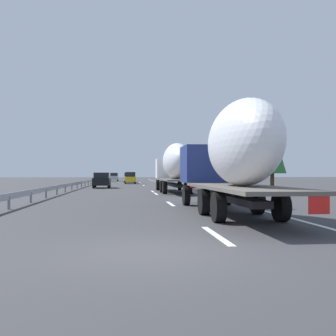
% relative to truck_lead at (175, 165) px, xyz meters
% --- Properties ---
extents(ground_plane, '(260.00, 260.00, 0.00)m').
position_rel_truck_lead_xyz_m(ground_plane, '(14.72, 3.60, -2.42)').
color(ground_plane, '#38383A').
extents(lane_stripe_0, '(3.20, 0.20, 0.01)m').
position_rel_truck_lead_xyz_m(lane_stripe_0, '(-23.28, 1.80, -2.42)').
color(lane_stripe_0, white).
rests_on(lane_stripe_0, ground_plane).
extents(lane_stripe_1, '(3.20, 0.20, 0.01)m').
position_rel_truck_lead_xyz_m(lane_stripe_1, '(-12.52, 1.80, -2.42)').
color(lane_stripe_1, white).
rests_on(lane_stripe_1, ground_plane).
extents(lane_stripe_2, '(3.20, 0.20, 0.01)m').
position_rel_truck_lead_xyz_m(lane_stripe_2, '(-2.04, 1.80, -2.42)').
color(lane_stripe_2, white).
rests_on(lane_stripe_2, ground_plane).
extents(lane_stripe_3, '(3.20, 0.20, 0.01)m').
position_rel_truck_lead_xyz_m(lane_stripe_3, '(2.07, 1.80, -2.42)').
color(lane_stripe_3, white).
rests_on(lane_stripe_3, ground_plane).
extents(lane_stripe_4, '(3.20, 0.20, 0.01)m').
position_rel_truck_lead_xyz_m(lane_stripe_4, '(20.44, 1.80, -2.42)').
color(lane_stripe_4, white).
rests_on(lane_stripe_4, ground_plane).
extents(lane_stripe_5, '(3.20, 0.20, 0.01)m').
position_rel_truck_lead_xyz_m(lane_stripe_5, '(29.31, 1.80, -2.42)').
color(lane_stripe_5, white).
rests_on(lane_stripe_5, ground_plane).
extents(lane_stripe_6, '(3.20, 0.20, 0.01)m').
position_rel_truck_lead_xyz_m(lane_stripe_6, '(39.64, 1.80, -2.42)').
color(lane_stripe_6, white).
rests_on(lane_stripe_6, ground_plane).
extents(lane_stripe_7, '(3.20, 0.20, 0.01)m').
position_rel_truck_lead_xyz_m(lane_stripe_7, '(35.61, 1.80, -2.42)').
color(lane_stripe_7, white).
rests_on(lane_stripe_7, ground_plane).
extents(edge_line_right, '(110.00, 0.20, 0.01)m').
position_rel_truck_lead_xyz_m(edge_line_right, '(19.72, -1.90, -2.42)').
color(edge_line_right, white).
rests_on(edge_line_right, ground_plane).
extents(truck_lead, '(12.78, 2.55, 4.22)m').
position_rel_truck_lead_xyz_m(truck_lead, '(0.00, 0.00, 0.00)').
color(truck_lead, silver).
rests_on(truck_lead, ground_plane).
extents(truck_trailing, '(12.93, 2.55, 4.33)m').
position_rel_truck_lead_xyz_m(truck_trailing, '(-18.42, -0.00, 0.00)').
color(truck_trailing, navy).
rests_on(truck_trailing, ground_plane).
extents(car_yellow_coupe, '(4.54, 1.80, 1.91)m').
position_rel_truck_lead_xyz_m(car_yellow_coupe, '(29.84, 3.57, -1.47)').
color(car_yellow_coupe, gold).
rests_on(car_yellow_coupe, ground_plane).
extents(car_silver_hatch, '(4.04, 1.81, 1.82)m').
position_rel_truck_lead_xyz_m(car_silver_hatch, '(51.25, 6.91, -1.50)').
color(car_silver_hatch, '#ADB2B7').
rests_on(car_silver_hatch, ground_plane).
extents(car_black_suv, '(4.23, 1.91, 1.77)m').
position_rel_truck_lead_xyz_m(car_black_suv, '(11.34, 7.04, -1.52)').
color(car_black_suv, black).
rests_on(car_black_suv, ground_plane).
extents(car_white_van, '(4.19, 1.83, 1.84)m').
position_rel_truck_lead_xyz_m(car_white_van, '(38.70, 3.79, -1.50)').
color(car_white_van, white).
rests_on(car_white_van, ground_plane).
extents(road_sign, '(0.10, 0.90, 2.93)m').
position_rel_truck_lead_xyz_m(road_sign, '(20.77, -3.10, -0.39)').
color(road_sign, gray).
rests_on(road_sign, ground_plane).
extents(tree_0, '(3.02, 3.02, 7.17)m').
position_rel_truck_lead_xyz_m(tree_0, '(61.20, -9.36, 2.14)').
color(tree_0, '#472D19').
rests_on(tree_0, ground_plane).
extents(tree_1, '(2.40, 2.40, 6.03)m').
position_rel_truck_lead_xyz_m(tree_1, '(-1.11, -8.46, 1.41)').
color(tree_1, '#472D19').
rests_on(tree_1, ground_plane).
extents(tree_2, '(2.62, 2.62, 5.58)m').
position_rel_truck_lead_xyz_m(tree_2, '(63.58, -6.84, 1.06)').
color(tree_2, '#472D19').
rests_on(tree_2, ground_plane).
extents(guardrail_median, '(94.00, 0.10, 0.76)m').
position_rel_truck_lead_xyz_m(guardrail_median, '(17.72, 9.60, -1.85)').
color(guardrail_median, '#9EA0A5').
rests_on(guardrail_median, ground_plane).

